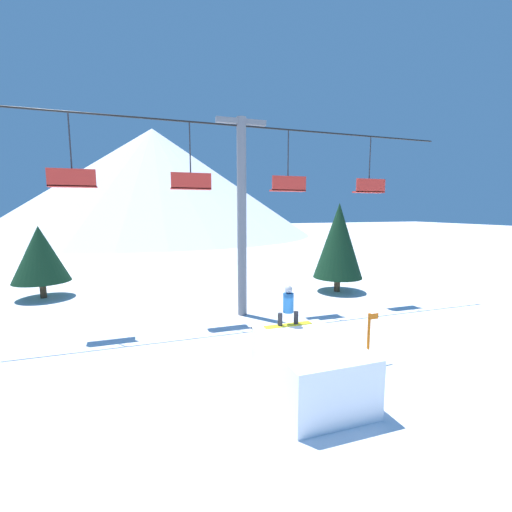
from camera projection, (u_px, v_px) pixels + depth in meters
name	position (u px, v px, depth m)	size (l,w,h in m)	color
ground_plane	(271.00, 398.00, 9.57)	(220.00, 220.00, 0.00)	white
mountain_ridge	(154.00, 183.00, 70.43)	(63.66, 63.66, 21.42)	silver
snow_ramp	(310.00, 368.00, 9.63)	(2.36, 3.38, 1.58)	white
snowboarder	(288.00, 306.00, 10.75)	(1.57, 0.34, 1.30)	yellow
chairlift	(242.00, 202.00, 16.37)	(22.61, 0.45, 9.49)	slate
pine_tree_near	(338.00, 241.00, 21.57)	(3.08, 3.08, 5.64)	#4C3823
pine_tree_far	(40.00, 254.00, 20.04)	(3.15, 3.15, 4.30)	#4C3823
trail_marker	(369.00, 336.00, 11.70)	(0.41, 0.10, 1.73)	orange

